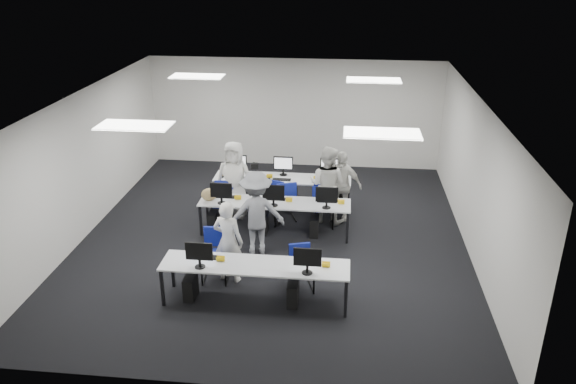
# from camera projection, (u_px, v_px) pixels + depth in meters

# --- Properties ---
(room) EXTENTS (9.00, 9.02, 3.00)m
(room) POSITION_uv_depth(u_px,v_px,m) (273.00, 171.00, 11.36)
(room) COLOR black
(room) RESTS_ON ground
(ceiling_panels) EXTENTS (5.20, 4.60, 0.02)m
(ceiling_panels) POSITION_uv_depth(u_px,v_px,m) (272.00, 99.00, 10.78)
(ceiling_panels) COLOR white
(ceiling_panels) RESTS_ON room
(desk_front) EXTENTS (3.20, 0.70, 0.73)m
(desk_front) POSITION_uv_depth(u_px,v_px,m) (255.00, 267.00, 9.49)
(desk_front) COLOR silver
(desk_front) RESTS_ON ground
(desk_mid) EXTENTS (3.20, 0.70, 0.73)m
(desk_mid) POSITION_uv_depth(u_px,v_px,m) (275.00, 204.00, 11.87)
(desk_mid) COLOR silver
(desk_mid) RESTS_ON ground
(desk_back) EXTENTS (3.20, 0.70, 0.73)m
(desk_back) POSITION_uv_depth(u_px,v_px,m) (282.00, 180.00, 13.15)
(desk_back) COLOR silver
(desk_back) RESTS_ON ground
(equipment_front) EXTENTS (2.51, 0.41, 1.19)m
(equipment_front) POSITION_uv_depth(u_px,v_px,m) (244.00, 283.00, 9.62)
(equipment_front) COLOR #0C2B9E
(equipment_front) RESTS_ON desk_front
(equipment_mid) EXTENTS (2.91, 0.41, 1.19)m
(equipment_mid) POSITION_uv_depth(u_px,v_px,m) (266.00, 218.00, 12.00)
(equipment_mid) COLOR white
(equipment_mid) RESTS_ON desk_mid
(equipment_back) EXTENTS (2.91, 0.41, 1.19)m
(equipment_back) POSITION_uv_depth(u_px,v_px,m) (291.00, 192.00, 13.27)
(equipment_back) COLOR white
(equipment_back) RESTS_ON desk_back
(chair_0) EXTENTS (0.50, 0.54, 0.97)m
(chair_0) POSITION_uv_depth(u_px,v_px,m) (216.00, 264.00, 10.32)
(chair_0) COLOR navy
(chair_0) RESTS_ON ground
(chair_1) EXTENTS (0.52, 0.54, 0.83)m
(chair_1) POSITION_uv_depth(u_px,v_px,m) (301.00, 276.00, 10.02)
(chair_1) COLOR navy
(chair_1) RESTS_ON ground
(chair_2) EXTENTS (0.46, 0.49, 0.85)m
(chair_2) POSITION_uv_depth(u_px,v_px,m) (222.00, 210.00, 12.57)
(chair_2) COLOR navy
(chair_2) RESTS_ON ground
(chair_3) EXTENTS (0.58, 0.61, 0.92)m
(chair_3) POSITION_uv_depth(u_px,v_px,m) (272.00, 210.00, 12.55)
(chair_3) COLOR navy
(chair_3) RESTS_ON ground
(chair_4) EXTENTS (0.52, 0.55, 0.87)m
(chair_4) POSITION_uv_depth(u_px,v_px,m) (322.00, 214.00, 12.36)
(chair_4) COLOR navy
(chair_4) RESTS_ON ground
(chair_5) EXTENTS (0.46, 0.50, 0.90)m
(chair_5) POSITION_uv_depth(u_px,v_px,m) (226.00, 203.00, 12.92)
(chair_5) COLOR navy
(chair_5) RESTS_ON ground
(chair_6) EXTENTS (0.61, 0.63, 0.95)m
(chair_6) POSITION_uv_depth(u_px,v_px,m) (285.00, 207.00, 12.66)
(chair_6) COLOR navy
(chair_6) RESTS_ON ground
(chair_7) EXTENTS (0.43, 0.47, 0.88)m
(chair_7) POSITION_uv_depth(u_px,v_px,m) (323.00, 206.00, 12.74)
(chair_7) COLOR navy
(chair_7) RESTS_ON ground
(handbag) EXTENTS (0.39, 0.31, 0.28)m
(handbag) POSITION_uv_depth(u_px,v_px,m) (209.00, 194.00, 11.87)
(handbag) COLOR olive
(handbag) RESTS_ON desk_mid
(student_0) EXTENTS (0.65, 0.51, 1.57)m
(student_0) POSITION_uv_depth(u_px,v_px,m) (228.00, 241.00, 10.11)
(student_0) COLOR #BBBAB0
(student_0) RESTS_ON ground
(student_1) EXTENTS (1.02, 0.91, 1.75)m
(student_1) POSITION_uv_depth(u_px,v_px,m) (327.00, 184.00, 12.37)
(student_1) COLOR #BBBAB0
(student_1) RESTS_ON ground
(student_2) EXTENTS (0.91, 0.63, 1.76)m
(student_2) POSITION_uv_depth(u_px,v_px,m) (234.00, 179.00, 12.63)
(student_2) COLOR #BBBAB0
(student_2) RESTS_ON ground
(student_3) EXTENTS (0.99, 0.52, 1.60)m
(student_3) POSITION_uv_depth(u_px,v_px,m) (341.00, 185.00, 12.51)
(student_3) COLOR #BBBAB0
(student_3) RESTS_ON ground
(photographer) EXTENTS (1.25, 0.90, 1.74)m
(photographer) POSITION_uv_depth(u_px,v_px,m) (256.00, 213.00, 11.01)
(photographer) COLOR gray
(photographer) RESTS_ON ground
(dslr_camera) EXTENTS (0.18, 0.21, 0.10)m
(dslr_camera) POSITION_uv_depth(u_px,v_px,m) (254.00, 166.00, 10.81)
(dslr_camera) COLOR black
(dslr_camera) RESTS_ON photographer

